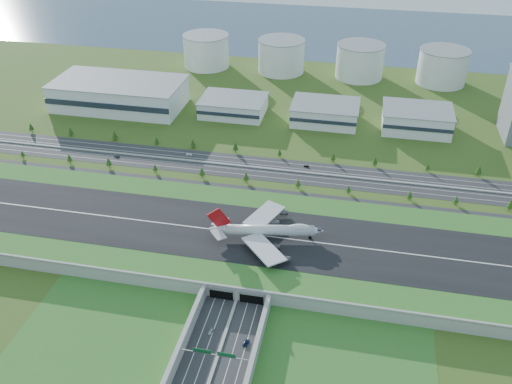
% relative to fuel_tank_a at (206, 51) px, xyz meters
% --- Properties ---
extents(ground, '(1200.00, 1200.00, 0.00)m').
position_rel_fuel_tank_a_xyz_m(ground, '(120.00, -310.00, -17.50)').
color(ground, '#2D4916').
rests_on(ground, ground).
extents(airfield_deck, '(520.00, 100.00, 9.20)m').
position_rel_fuel_tank_a_xyz_m(airfield_deck, '(120.00, -310.09, -13.38)').
color(airfield_deck, gray).
rests_on(airfield_deck, ground).
extents(underpass_road, '(38.80, 120.40, 8.00)m').
position_rel_fuel_tank_a_xyz_m(underpass_road, '(120.00, -409.42, -14.07)').
color(underpass_road, '#28282B').
rests_on(underpass_road, ground).
extents(sign_gantry_near, '(38.70, 0.70, 9.80)m').
position_rel_fuel_tank_a_xyz_m(sign_gantry_near, '(120.00, -405.04, -10.55)').
color(sign_gantry_near, gray).
rests_on(sign_gantry_near, ground).
extents(north_expressway, '(560.00, 36.00, 0.12)m').
position_rel_fuel_tank_a_xyz_m(north_expressway, '(120.00, -215.00, -17.44)').
color(north_expressway, '#28282B').
rests_on(north_expressway, ground).
extents(tree_row, '(507.65, 48.64, 8.33)m').
position_rel_fuel_tank_a_xyz_m(tree_row, '(132.08, -214.50, -12.76)').
color(tree_row, '#3D2819').
rests_on(tree_row, ground).
extents(hangar_west, '(120.00, 60.00, 25.00)m').
position_rel_fuel_tank_a_xyz_m(hangar_west, '(-50.00, -125.00, -5.00)').
color(hangar_west, white).
rests_on(hangar_west, ground).
extents(hangar_mid_a, '(58.00, 42.00, 15.00)m').
position_rel_fuel_tank_a_xyz_m(hangar_mid_a, '(60.00, -120.00, -10.00)').
color(hangar_mid_a, white).
rests_on(hangar_mid_a, ground).
extents(hangar_mid_b, '(58.00, 42.00, 17.00)m').
position_rel_fuel_tank_a_xyz_m(hangar_mid_b, '(145.00, -120.00, -9.00)').
color(hangar_mid_b, white).
rests_on(hangar_mid_b, ground).
extents(hangar_mid_c, '(58.00, 42.00, 19.00)m').
position_rel_fuel_tank_a_xyz_m(hangar_mid_c, '(225.00, -120.00, -8.00)').
color(hangar_mid_c, white).
rests_on(hangar_mid_c, ground).
extents(fuel_tank_a, '(50.00, 50.00, 35.00)m').
position_rel_fuel_tank_a_xyz_m(fuel_tank_a, '(0.00, 0.00, 0.00)').
color(fuel_tank_a, silver).
rests_on(fuel_tank_a, ground).
extents(fuel_tank_b, '(50.00, 50.00, 35.00)m').
position_rel_fuel_tank_a_xyz_m(fuel_tank_b, '(85.00, 0.00, 0.00)').
color(fuel_tank_b, silver).
rests_on(fuel_tank_b, ground).
extents(fuel_tank_c, '(50.00, 50.00, 35.00)m').
position_rel_fuel_tank_a_xyz_m(fuel_tank_c, '(170.00, 0.00, 0.00)').
color(fuel_tank_c, silver).
rests_on(fuel_tank_c, ground).
extents(fuel_tank_d, '(50.00, 50.00, 35.00)m').
position_rel_fuel_tank_a_xyz_m(fuel_tank_d, '(255.00, 0.00, 0.00)').
color(fuel_tank_d, silver).
rests_on(fuel_tank_d, ground).
extents(bay_water, '(1200.00, 260.00, 0.06)m').
position_rel_fuel_tank_a_xyz_m(bay_water, '(120.00, 170.00, -17.47)').
color(bay_water, '#354C65').
rests_on(bay_water, ground).
extents(boeing_747, '(70.44, 66.02, 21.94)m').
position_rel_fuel_tank_a_xyz_m(boeing_747, '(127.54, -311.63, -3.29)').
color(boeing_747, silver).
rests_on(boeing_747, airfield_deck).
extents(car_0, '(2.92, 5.06, 1.62)m').
position_rel_fuel_tank_a_xyz_m(car_0, '(112.57, -385.57, -16.57)').
color(car_0, '#B2B2B7').
rests_on(car_0, ground).
extents(car_2, '(3.08, 5.21, 1.36)m').
position_rel_fuel_tank_a_xyz_m(car_2, '(131.92, -389.17, -16.70)').
color(car_2, '#0C1B40').
rests_on(car_2, ground).
extents(car_4, '(5.22, 2.98, 1.67)m').
position_rel_fuel_tank_a_xyz_m(car_4, '(-12.45, -220.32, -16.54)').
color(car_4, '#504F54').
rests_on(car_4, ground).
extents(car_5, '(4.32, 2.17, 1.36)m').
position_rel_fuel_tank_a_xyz_m(car_5, '(139.23, -205.71, -16.70)').
color(car_5, black).
rests_on(car_5, ground).
extents(car_7, '(6.08, 3.56, 1.65)m').
position_rel_fuel_tank_a_xyz_m(car_7, '(44.11, -206.27, -16.55)').
color(car_7, white).
rests_on(car_7, ground).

